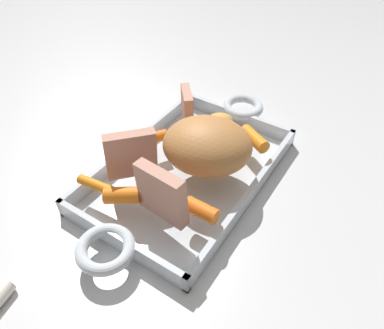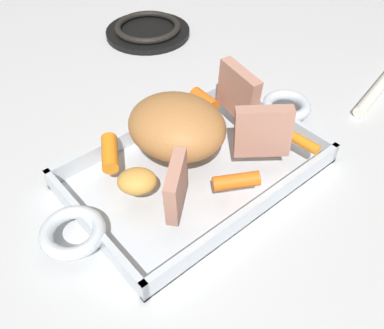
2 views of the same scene
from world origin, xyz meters
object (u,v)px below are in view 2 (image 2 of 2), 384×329
(stove_burner_rear, at_px, (148,30))
(baby_carrot_short, at_px, (238,180))
(baby_carrot_southwest, at_px, (110,153))
(roast_slice_thin, at_px, (176,186))
(roasting_dish, at_px, (196,168))
(pork_roast, at_px, (177,126))
(roast_slice_thick, at_px, (238,92))
(baby_carrot_northeast, at_px, (299,140))
(baby_carrot_center_right, at_px, (204,100))
(potato_golden_small, at_px, (136,180))
(baby_carrot_long, at_px, (273,122))
(roast_slice_outer, at_px, (263,132))

(stove_burner_rear, bearing_deg, baby_carrot_short, 67.16)
(baby_carrot_short, bearing_deg, baby_carrot_southwest, -56.86)
(roast_slice_thin, relative_size, stove_burner_rear, 0.37)
(roasting_dish, relative_size, pork_roast, 3.40)
(roast_slice_thick, height_order, baby_carrot_northeast, roast_slice_thick)
(baby_carrot_center_right, bearing_deg, potato_golden_small, 22.61)
(roast_slice_thick, relative_size, roast_slice_thin, 1.15)
(roasting_dish, xyz_separation_m, stove_burner_rear, (-0.19, -0.38, -0.00))
(baby_carrot_center_right, bearing_deg, roast_slice_thick, 118.65)
(baby_carrot_long, bearing_deg, roast_slice_thin, 6.85)
(baby_carrot_center_right, xyz_separation_m, stove_burner_rear, (-0.11, -0.30, -0.04))
(baby_carrot_northeast, bearing_deg, roast_slice_thick, -81.54)
(roast_slice_outer, relative_size, roast_slice_thin, 1.13)
(roast_slice_outer, bearing_deg, roast_slice_thin, -0.39)
(baby_carrot_southwest, bearing_deg, roast_slice_thick, 169.31)
(pork_roast, distance_m, stove_burner_rear, 0.41)
(baby_carrot_short, xyz_separation_m, baby_carrot_northeast, (-0.12, -0.00, -0.00))
(roast_slice_thin, xyz_separation_m, baby_carrot_northeast, (-0.20, 0.02, -0.03))
(baby_carrot_southwest, xyz_separation_m, baby_carrot_short, (-0.10, 0.15, -0.00))
(pork_roast, height_order, potato_golden_small, pork_roast)
(pork_roast, bearing_deg, baby_carrot_center_right, -152.54)
(roast_slice_outer, relative_size, baby_carrot_center_right, 1.59)
(baby_carrot_long, xyz_separation_m, baby_carrot_center_right, (0.04, -0.11, -0.00))
(roast_slice_thin, relative_size, baby_carrot_center_right, 1.42)
(baby_carrot_center_right, xyz_separation_m, potato_golden_small, (0.18, 0.07, 0.00))
(roast_slice_thick, height_order, baby_carrot_southwest, roast_slice_thick)
(roast_slice_thin, xyz_separation_m, baby_carrot_southwest, (0.02, -0.12, -0.02))
(baby_carrot_center_right, bearing_deg, baby_carrot_southwest, 2.60)
(potato_golden_small, bearing_deg, baby_carrot_long, 171.99)
(baby_carrot_short, distance_m, stove_burner_rear, 0.50)
(roast_slice_outer, xyz_separation_m, baby_carrot_center_right, (-0.01, -0.13, -0.03))
(potato_golden_small, bearing_deg, baby_carrot_northeast, 160.52)
(potato_golden_small, relative_size, stove_burner_rear, 0.28)
(pork_roast, bearing_deg, baby_carrot_northeast, 141.68)
(roast_slice_thick, distance_m, potato_golden_small, 0.21)
(baby_carrot_southwest, distance_m, baby_carrot_long, 0.24)
(roasting_dish, distance_m, roast_slice_outer, 0.11)
(stove_burner_rear, bearing_deg, potato_golden_small, 52.35)
(roasting_dish, bearing_deg, baby_carrot_center_right, -137.30)
(baby_carrot_southwest, bearing_deg, potato_golden_small, 86.74)
(roast_slice_thin, relative_size, baby_carrot_short, 1.12)
(baby_carrot_short, bearing_deg, roast_slice_thin, -17.26)
(roasting_dish, bearing_deg, baby_carrot_northeast, 148.49)
(roasting_dish, xyz_separation_m, roast_slice_thin, (0.08, 0.05, 0.06))
(baby_carrot_northeast, xyz_separation_m, potato_golden_small, (0.22, -0.08, 0.01))
(roast_slice_thick, bearing_deg, baby_carrot_center_right, -61.35)
(roasting_dish, distance_m, pork_roast, 0.07)
(roasting_dish, distance_m, baby_carrot_long, 0.13)
(pork_roast, relative_size, stove_burner_rear, 0.76)
(baby_carrot_center_right, bearing_deg, roast_slice_thin, 39.03)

